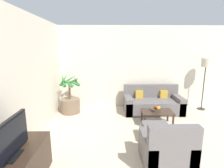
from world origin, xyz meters
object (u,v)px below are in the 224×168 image
at_px(sofa_loveseat, 152,103).
at_px(coffee_table, 157,113).
at_px(television, 10,139).
at_px(floor_lamp, 206,67).
at_px(apple_green, 159,107).
at_px(armchair, 166,151).
at_px(fruit_bowl, 156,110).
at_px(apple_red, 156,107).
at_px(orange_fruit, 158,108).
at_px(potted_palm, 70,101).
at_px(ottoman, 156,133).

height_order(sofa_loveseat, coffee_table, sofa_loveseat).
bearing_deg(television, floor_lamp, 37.38).
xyz_separation_m(apple_green, armchair, (-0.36, -1.66, -0.19)).
height_order(television, fruit_bowl, television).
relative_size(television, floor_lamp, 0.51).
height_order(apple_red, orange_fruit, orange_fruit).
relative_size(television, apple_green, 12.76).
xyz_separation_m(television, potted_palm, (0.10, 3.14, -0.48)).
xyz_separation_m(television, orange_fruit, (2.56, 2.16, -0.38)).
xyz_separation_m(television, coffee_table, (2.56, 2.21, -0.54)).
bearing_deg(sofa_loveseat, coffee_table, -97.01).
bearing_deg(television, coffee_table, 40.86).
height_order(floor_lamp, orange_fruit, floor_lamp).
bearing_deg(apple_green, coffee_table, -153.39).
xyz_separation_m(television, sofa_loveseat, (2.67, 3.15, -0.58)).
relative_size(fruit_bowl, orange_fruit, 2.94).
distance_m(coffee_table, apple_red, 0.16).
xyz_separation_m(sofa_loveseat, coffee_table, (-0.12, -0.94, 0.04)).
height_order(coffee_table, armchair, armchair).
bearing_deg(floor_lamp, fruit_bowl, -149.12).
relative_size(coffee_table, fruit_bowl, 3.03).
bearing_deg(coffee_table, sofa_loveseat, 82.99).
xyz_separation_m(coffee_table, orange_fruit, (0.01, -0.05, 0.16)).
height_order(sofa_loveseat, ottoman, sofa_loveseat).
xyz_separation_m(sofa_loveseat, ottoman, (-0.35, -1.73, -0.10)).
bearing_deg(apple_red, potted_palm, 159.84).
height_order(potted_palm, floor_lamp, floor_lamp).
bearing_deg(fruit_bowl, television, -138.53).
relative_size(potted_palm, apple_green, 18.78).
height_order(sofa_loveseat, fruit_bowl, sofa_loveseat).
height_order(orange_fruit, ottoman, orange_fruit).
xyz_separation_m(fruit_bowl, armchair, (-0.27, -1.65, -0.12)).
bearing_deg(coffee_table, floor_lamp, 31.80).
bearing_deg(coffee_table, apple_red, 138.42).
xyz_separation_m(television, apple_red, (2.52, 2.25, -0.38)).
relative_size(television, fruit_bowl, 3.19).
bearing_deg(television, armchair, 14.43).
distance_m(sofa_loveseat, ottoman, 1.77).
xyz_separation_m(potted_palm, apple_green, (2.52, -0.89, 0.09)).
distance_m(potted_palm, fruit_bowl, 2.59).
bearing_deg(floor_lamp, television, -142.62).
distance_m(apple_green, ottoman, 0.92).
xyz_separation_m(orange_fruit, ottoman, (-0.24, -0.74, -0.30)).
xyz_separation_m(potted_palm, orange_fruit, (2.47, -0.98, 0.10)).
xyz_separation_m(sofa_loveseat, apple_red, (-0.15, -0.90, 0.19)).
bearing_deg(armchair, orange_fruit, 79.12).
bearing_deg(potted_palm, fruit_bowl, -20.33).
bearing_deg(floor_lamp, apple_red, -149.47).
relative_size(floor_lamp, fruit_bowl, 6.24).
bearing_deg(coffee_table, apple_green, 26.61).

